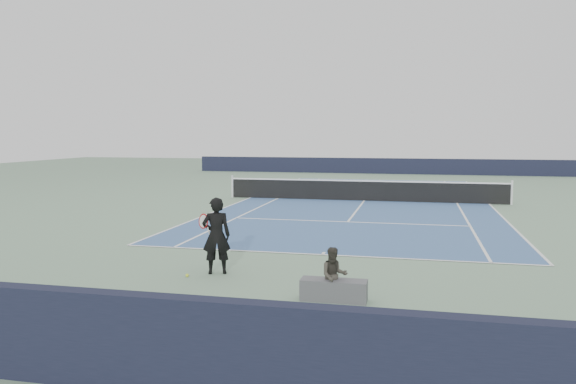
% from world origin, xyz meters
% --- Properties ---
extents(ground, '(80.00, 80.00, 0.00)m').
position_xyz_m(ground, '(0.00, 0.00, 0.00)').
color(ground, gray).
extents(court_surface, '(10.97, 23.77, 0.01)m').
position_xyz_m(court_surface, '(0.00, 0.00, 0.01)').
color(court_surface, '#3C5C8D').
rests_on(court_surface, ground).
extents(tennis_net, '(12.90, 0.10, 1.07)m').
position_xyz_m(tennis_net, '(0.00, 0.00, 0.50)').
color(tennis_net, silver).
rests_on(tennis_net, ground).
extents(windscreen_far, '(30.00, 0.25, 1.20)m').
position_xyz_m(windscreen_far, '(0.00, 17.88, 0.60)').
color(windscreen_far, black).
rests_on(windscreen_far, ground).
extents(windscreen_near, '(30.00, 0.25, 1.20)m').
position_xyz_m(windscreen_near, '(0.00, -19.88, 0.60)').
color(windscreen_near, black).
rests_on(windscreen_near, ground).
extents(tennis_player, '(0.84, 0.67, 1.72)m').
position_xyz_m(tennis_player, '(-1.99, -14.28, 0.86)').
color(tennis_player, black).
rests_on(tennis_player, ground).
extents(tennis_ball, '(0.07, 0.07, 0.07)m').
position_xyz_m(tennis_ball, '(-2.51, -14.71, 0.04)').
color(tennis_ball, '#D4E62F').
rests_on(tennis_ball, ground).
extents(spectator_bench, '(1.30, 0.74, 1.06)m').
position_xyz_m(spectator_bench, '(0.85, -15.71, 0.35)').
color(spectator_bench, '#4E4E52').
rests_on(spectator_bench, ground).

